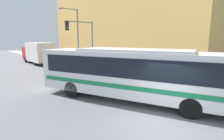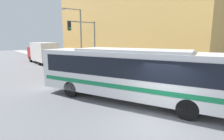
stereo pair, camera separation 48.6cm
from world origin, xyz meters
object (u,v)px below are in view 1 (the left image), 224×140
object	(u,v)px
city_bus	(133,71)
delivery_truck	(38,52)
parking_meter	(122,68)
traffic_light_pole	(84,37)
street_lamp	(75,33)
fire_hydrant	(139,76)

from	to	relation	value
city_bus	delivery_truck	xyz separation A→B (m)	(1.30, 19.85, -0.09)
delivery_truck	parking_meter	xyz separation A→B (m)	(2.39, -15.22, -0.71)
traffic_light_pole	parking_meter	bearing A→B (deg)	-78.93
city_bus	street_lamp	size ratio (longest dim) A/B	1.67
fire_hydrant	parking_meter	world-z (taller)	parking_meter
street_lamp	delivery_truck	bearing A→B (deg)	107.99
fire_hydrant	street_lamp	size ratio (longest dim) A/B	0.10
city_bus	parking_meter	xyz separation A→B (m)	(3.69, 4.63, -0.80)
delivery_truck	traffic_light_pole	distance (m)	10.61
delivery_truck	fire_hydrant	bearing A→B (deg)	-82.10
traffic_light_pole	parking_meter	distance (m)	5.78
traffic_light_pole	street_lamp	xyz separation A→B (m)	(0.87, 3.22, 0.53)
traffic_light_pole	fire_hydrant	bearing A→B (deg)	-82.08
city_bus	fire_hydrant	xyz separation A→B (m)	(3.69, 2.63, -1.24)
city_bus	traffic_light_pole	size ratio (longest dim) A/B	2.19
delivery_truck	fire_hydrant	size ratio (longest dim) A/B	10.08
fire_hydrant	street_lamp	xyz separation A→B (m)	(-0.09, 10.15, 3.83)
parking_meter	traffic_light_pole	bearing A→B (deg)	101.07
fire_hydrant	parking_meter	bearing A→B (deg)	90.00
city_bus	delivery_truck	size ratio (longest dim) A/B	1.57
street_lamp	city_bus	bearing A→B (deg)	-105.73
parking_meter	fire_hydrant	bearing A→B (deg)	-90.00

